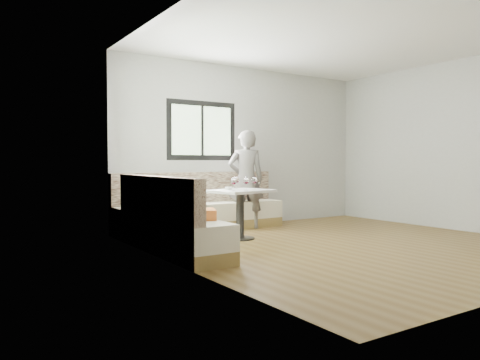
# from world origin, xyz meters

# --- Properties ---
(room) EXTENTS (5.01, 5.01, 2.81)m
(room) POSITION_xyz_m (-0.08, 0.08, 1.41)
(room) COLOR brown
(room) RESTS_ON ground
(banquette) EXTENTS (2.90, 2.80, 0.95)m
(banquette) POSITION_xyz_m (-1.59, 1.62, 0.33)
(banquette) COLOR olive
(banquette) RESTS_ON ground
(table) EXTENTS (1.00, 0.85, 0.72)m
(table) POSITION_xyz_m (-0.98, 1.19, 0.54)
(table) COLOR black
(table) RESTS_ON ground
(person) EXTENTS (0.71, 0.61, 1.66)m
(person) POSITION_xyz_m (-0.29, 2.06, 0.83)
(person) COLOR #615C59
(person) RESTS_ON ground
(olive_ramekin) EXTENTS (0.11, 0.11, 0.04)m
(olive_ramekin) POSITION_xyz_m (-1.12, 1.28, 0.74)
(olive_ramekin) COLOR white
(olive_ramekin) RESTS_ON table
(wine_glass_a) EXTENTS (0.08, 0.08, 0.19)m
(wine_glass_a) POSITION_xyz_m (-1.21, 0.99, 0.85)
(wine_glass_a) COLOR white
(wine_glass_a) RESTS_ON table
(wine_glass_b) EXTENTS (0.08, 0.08, 0.19)m
(wine_glass_b) POSITION_xyz_m (-1.00, 1.01, 0.85)
(wine_glass_b) COLOR white
(wine_glass_b) RESTS_ON table
(wine_glass_c) EXTENTS (0.08, 0.08, 0.19)m
(wine_glass_c) POSITION_xyz_m (-0.79, 1.09, 0.85)
(wine_glass_c) COLOR white
(wine_glass_c) RESTS_ON table
(wine_glass_d) EXTENTS (0.08, 0.08, 0.19)m
(wine_glass_d) POSITION_xyz_m (-0.96, 1.32, 0.85)
(wine_glass_d) COLOR white
(wine_glass_d) RESTS_ON table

